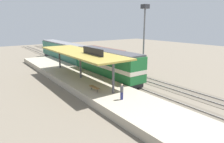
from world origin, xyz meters
name	(u,v)px	position (x,y,z in m)	size (l,w,h in m)	color
ground_plane	(117,76)	(2.00, 0.00, 0.00)	(120.00, 120.00, 0.00)	#706656
track_near	(107,78)	(0.00, 0.00, 0.03)	(3.20, 110.00, 0.16)	#5F5649
track_far	(129,74)	(4.60, 0.00, 0.03)	(3.20, 110.00, 0.16)	#5F5649
platform	(81,80)	(-4.60, 0.00, 0.45)	(6.00, 44.00, 0.90)	#A89E89
station_canopy	(80,53)	(-4.60, -0.09, 4.53)	(5.20, 18.00, 4.70)	#47474C
platform_bench	(94,87)	(-6.00, -6.16, 1.34)	(0.44, 1.70, 0.50)	#333338
locomotive	(107,64)	(0.00, -0.11, 2.41)	(2.93, 14.43, 4.44)	#28282D
passenger_carriage_single	(63,51)	(0.00, 17.89, 2.31)	(2.90, 20.00, 4.24)	#28282D
freight_car	(102,57)	(4.60, 8.37, 1.97)	(2.80, 12.00, 3.54)	#28282D
light_mast	(144,24)	(7.80, -0.17, 8.40)	(1.10, 1.10, 11.70)	slate
person_waiting	(122,91)	(-5.11, -10.17, 1.85)	(0.34, 0.34, 1.71)	navy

